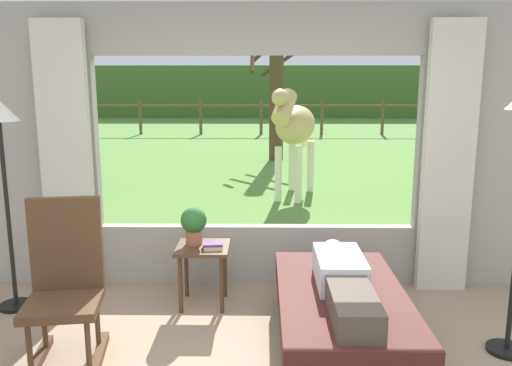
{
  "coord_description": "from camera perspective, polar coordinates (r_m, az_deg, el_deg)",
  "views": [
    {
      "loc": [
        0.06,
        -2.51,
        1.92
      ],
      "look_at": [
        0.0,
        1.8,
        1.05
      ],
      "focal_mm": 37.19,
      "sensor_mm": 36.0,
      "label": 1
    }
  ],
  "objects": [
    {
      "name": "horse",
      "position": [
        8.33,
        4.14,
        6.12
      ],
      "size": [
        0.91,
        1.81,
        1.73
      ],
      "rotation": [
        0.0,
        0.0,
        2.83
      ],
      "color": "tan",
      "rests_on": "outdoor_pasture_lawn"
    },
    {
      "name": "side_table",
      "position": [
        4.53,
        -5.72,
        -7.9
      ],
      "size": [
        0.44,
        0.44,
        0.52
      ],
      "color": "#4C331E",
      "rests_on": "ground_plane"
    },
    {
      "name": "recliner_sofa",
      "position": [
        3.98,
        9.13,
        -14.08
      ],
      "size": [
        0.9,
        1.7,
        0.42
      ],
      "rotation": [
        0.0,
        0.0,
        0.0
      ],
      "color": "black",
      "rests_on": "ground_plane"
    },
    {
      "name": "outdoor_pasture_lawn",
      "position": [
        15.79,
        0.53,
        4.47
      ],
      "size": [
        36.0,
        21.68,
        0.02
      ],
      "primitive_type": "cube",
      "color": "#568438",
      "rests_on": "ground_plane"
    },
    {
      "name": "back_wall_with_window",
      "position": [
        4.82,
        0.07,
        3.41
      ],
      "size": [
        5.2,
        0.12,
        2.55
      ],
      "color": "#9E998E",
      "rests_on": "ground_plane"
    },
    {
      "name": "book_stack",
      "position": [
        4.42,
        -4.65,
        -6.76
      ],
      "size": [
        0.18,
        0.15,
        0.05
      ],
      "color": "beige",
      "rests_on": "side_table"
    },
    {
      "name": "potted_plant",
      "position": [
        4.52,
        -6.72,
        -4.31
      ],
      "size": [
        0.22,
        0.22,
        0.32
      ],
      "color": "#9E6042",
      "rests_on": "side_table"
    },
    {
      "name": "pasture_fence_line",
      "position": [
        17.58,
        0.56,
        7.58
      ],
      "size": [
        16.1,
        0.1,
        1.1
      ],
      "color": "brown",
      "rests_on": "outdoor_pasture_lawn"
    },
    {
      "name": "rocking_chair",
      "position": [
        3.86,
        -19.83,
        -10.15
      ],
      "size": [
        0.55,
        0.74,
        1.12
      ],
      "rotation": [
        0.0,
        0.0,
        0.14
      ],
      "color": "#4C331E",
      "rests_on": "ground_plane"
    },
    {
      "name": "curtain_panel_left",
      "position": [
        5.0,
        -19.72,
        2.46
      ],
      "size": [
        0.44,
        0.1,
        2.4
      ],
      "primitive_type": "cube",
      "color": "beige",
      "rests_on": "ground_plane"
    },
    {
      "name": "curtain_panel_right",
      "position": [
        4.96,
        19.97,
        2.38
      ],
      "size": [
        0.44,
        0.1,
        2.4
      ],
      "primitive_type": "cube",
      "color": "beige",
      "rests_on": "ground_plane"
    },
    {
      "name": "reclining_person",
      "position": [
        3.81,
        9.39,
        -10.28
      ],
      "size": [
        0.34,
        1.43,
        0.22
      ],
      "rotation": [
        0.0,
        0.0,
        0.0
      ],
      "color": "silver",
      "rests_on": "recliner_sofa"
    },
    {
      "name": "floor_lamp_left",
      "position": [
        4.69,
        -25.75,
        4.1
      ],
      "size": [
        0.32,
        0.32,
        1.75
      ],
      "color": "black",
      "rests_on": "ground_plane"
    },
    {
      "name": "pasture_tree",
      "position": [
        12.16,
        2.11,
        9.83
      ],
      "size": [
        1.17,
        1.33,
        3.15
      ],
      "color": "#4C3823",
      "rests_on": "outdoor_pasture_lawn"
    },
    {
      "name": "distant_hill_ridge",
      "position": [
        25.52,
        0.62,
        9.8
      ],
      "size": [
        36.0,
        2.0,
        2.4
      ],
      "primitive_type": "cube",
      "color": "#46672C",
      "rests_on": "ground_plane"
    }
  ]
}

